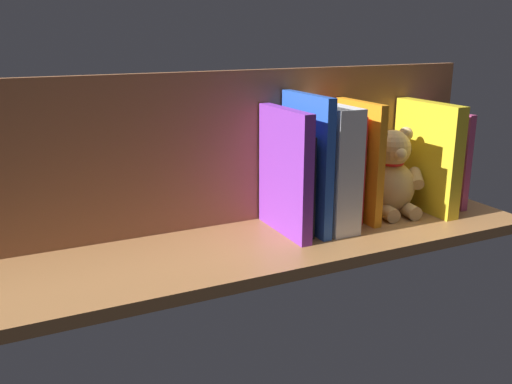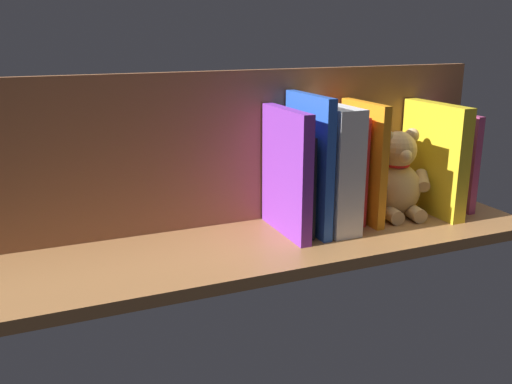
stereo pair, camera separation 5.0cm
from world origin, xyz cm
name	(u,v)px [view 1 (the left image)]	position (x,y,z in cm)	size (l,w,h in cm)	color
ground_plane	(256,246)	(0.00, 0.00, -1.10)	(113.75, 28.96, 2.20)	#9E6B3D
shelf_back_panel	(229,149)	(0.00, -12.23, 15.39)	(113.75, 1.50, 30.78)	brown
book_0	(444,158)	(-48.94, -3.69, 10.52)	(1.71, 14.78, 21.04)	#B23F72
book_1	(430,156)	(-45.86, -4.93, 10.87)	(2.84, 12.29, 21.74)	silver
book_2	(427,157)	(-42.07, -1.86, 11.80)	(3.12, 18.45, 23.59)	yellow
teddy_bear	(391,176)	(-33.46, -2.73, 8.20)	(14.90, 13.15, 18.63)	tan
book_3	(358,161)	(-25.16, -3.42, 12.26)	(1.76, 15.32, 24.51)	orange
book_4	(341,167)	(-21.96, -4.81, 11.03)	(3.01, 12.55, 22.07)	red
dictionary_thick_white	(326,166)	(-16.76, -2.44, 12.21)	(5.77, 17.08, 24.41)	silver
book_5	(306,163)	(-12.14, -2.54, 13.36)	(1.86, 17.08, 26.71)	blue
book_6	(293,181)	(-9.77, -3.54, 9.79)	(1.25, 15.08, 19.57)	black
book_7	(285,172)	(-7.21, -2.22, 12.15)	(2.24, 17.72, 24.30)	purple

